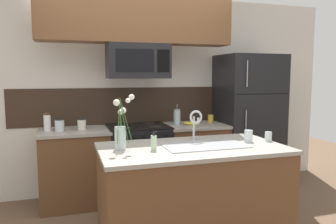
{
  "coord_description": "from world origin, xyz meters",
  "views": [
    {
      "loc": [
        -0.84,
        -3.08,
        1.56
      ],
      "look_at": [
        0.2,
        0.27,
        1.16
      ],
      "focal_mm": 35.0,
      "sensor_mm": 36.0,
      "label": 1
    }
  ],
  "objects": [
    {
      "name": "splash_band",
      "position": [
        0.0,
        1.22,
        1.15
      ],
      "size": [
        3.11,
        0.01,
        0.48
      ],
      "primitive_type": "cube",
      "color": "#332319",
      "rests_on": "rear_partition"
    },
    {
      "name": "spare_glass",
      "position": [
        1.04,
        -0.35,
        0.96
      ],
      "size": [
        0.07,
        0.07,
        0.09
      ],
      "color": "silver",
      "rests_on": "island_counter"
    },
    {
      "name": "refrigerator",
      "position": [
        1.56,
        0.92,
        0.91
      ],
      "size": [
        0.81,
        0.74,
        1.83
      ],
      "color": "black",
      "rests_on": "ground"
    },
    {
      "name": "back_counter_right",
      "position": [
        0.77,
        0.9,
        0.46
      ],
      "size": [
        0.81,
        0.65,
        0.91
      ],
      "color": "brown",
      "rests_on": "ground"
    },
    {
      "name": "coffee_tin",
      "position": [
        1.02,
        0.95,
        0.97
      ],
      "size": [
        0.08,
        0.08,
        0.11
      ],
      "primitive_type": "cylinder",
      "color": "gold",
      "rests_on": "back_counter_right"
    },
    {
      "name": "upper_cabinet_band",
      "position": [
        -0.01,
        0.85,
        2.23
      ],
      "size": [
        2.32,
        0.34,
        0.6
      ],
      "primitive_type": "cube",
      "color": "brown"
    },
    {
      "name": "back_counter_left",
      "position": [
        -0.77,
        0.9,
        0.46
      ],
      "size": [
        0.82,
        0.65,
        0.91
      ],
      "color": "brown",
      "rests_on": "ground"
    },
    {
      "name": "sink_faucet",
      "position": [
        0.35,
        -0.13,
        1.11
      ],
      "size": [
        0.14,
        0.14,
        0.31
      ],
      "color": "#B7BABF",
      "rests_on": "island_counter"
    },
    {
      "name": "drinking_glass",
      "position": [
        0.83,
        -0.32,
        0.97
      ],
      "size": [
        0.08,
        0.08,
        0.12
      ],
      "color": "silver",
      "rests_on": "island_counter"
    },
    {
      "name": "rear_partition",
      "position": [
        0.3,
        1.28,
        1.3
      ],
      "size": [
        5.2,
        0.1,
        2.6
      ],
      "primitive_type": "cube",
      "color": "silver",
      "rests_on": "ground"
    },
    {
      "name": "kitchen_sink",
      "position": [
        0.35,
        -0.35,
        0.84
      ],
      "size": [
        0.76,
        0.44,
        0.16
      ],
      "color": "#ADAFB5",
      "rests_on": "island_counter"
    },
    {
      "name": "stove_range",
      "position": [
        0.0,
        0.9,
        0.46
      ],
      "size": [
        0.76,
        0.64,
        0.93
      ],
      "color": "black",
      "rests_on": "ground"
    },
    {
      "name": "storage_jar_tall",
      "position": [
        -1.07,
        0.91,
        1.02
      ],
      "size": [
        0.08,
        0.08,
        0.21
      ],
      "color": "silver",
      "rests_on": "back_counter_left"
    },
    {
      "name": "storage_jar_medium",
      "position": [
        -0.93,
        0.86,
        0.98
      ],
      "size": [
        0.11,
        0.11,
        0.14
      ],
      "color": "silver",
      "rests_on": "back_counter_left"
    },
    {
      "name": "island_counter",
      "position": [
        0.24,
        -0.35,
        0.46
      ],
      "size": [
        1.69,
        0.91,
        0.91
      ],
      "color": "brown",
      "rests_on": "ground"
    },
    {
      "name": "french_press",
      "position": [
        0.54,
        0.96,
        1.01
      ],
      "size": [
        0.09,
        0.09,
        0.27
      ],
      "color": "silver",
      "rests_on": "back_counter_right"
    },
    {
      "name": "storage_jar_short",
      "position": [
        -0.69,
        0.87,
        0.98
      ],
      "size": [
        0.1,
        0.1,
        0.14
      ],
      "color": "silver",
      "rests_on": "back_counter_left"
    },
    {
      "name": "dish_soap_bottle",
      "position": [
        -0.14,
        -0.39,
        0.98
      ],
      "size": [
        0.06,
        0.05,
        0.16
      ],
      "color": "beige",
      "rests_on": "island_counter"
    },
    {
      "name": "flower_vase",
      "position": [
        -0.4,
        -0.27,
        1.06
      ],
      "size": [
        0.19,
        0.15,
        0.48
      ],
      "color": "silver",
      "rests_on": "island_counter"
    },
    {
      "name": "banana_bunch",
      "position": [
        0.68,
        0.84,
        0.93
      ],
      "size": [
        0.19,
        0.12,
        0.07
      ],
      "color": "yellow",
      "rests_on": "back_counter_right"
    },
    {
      "name": "microwave",
      "position": [
        0.0,
        0.88,
        1.72
      ],
      "size": [
        0.74,
        0.4,
        0.42
      ],
      "color": "black"
    }
  ]
}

